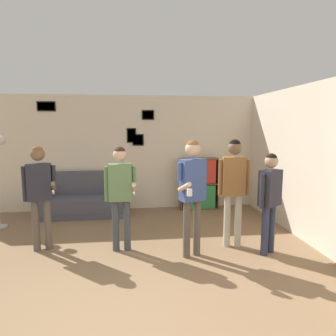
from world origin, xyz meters
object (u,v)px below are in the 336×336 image
Objects in this scene: bookshelf at (199,184)px; person_player_foreground_left at (40,187)px; person_spectator_far_right at (270,194)px; couch at (85,201)px; person_watcher_holding_cup at (192,185)px; person_player_foreground_center at (120,188)px; person_spectator_near_bookshelf at (234,181)px.

person_player_foreground_left is (-3.05, -2.13, 0.43)m from bookshelf.
bookshelf is at bearing 100.62° from person_spectator_far_right.
person_player_foreground_left is at bearing -100.78° from couch.
couch is at bearing -175.95° from bookshelf.
person_watcher_holding_cup reaches higher than person_player_foreground_left.
person_watcher_holding_cup is 1.13× the size of person_spectator_far_right.
person_spectator_far_right is at bearing -2.04° from person_watcher_holding_cup.
person_watcher_holding_cup is (1.98, -2.44, 0.81)m from couch.
person_player_foreground_left is at bearing 172.76° from person_player_foreground_center.
person_player_foreground_center is at bearing 170.28° from person_spectator_far_right.
bookshelf is (2.68, 0.19, 0.30)m from couch.
person_spectator_near_bookshelf is 0.59m from person_spectator_far_right.
person_watcher_holding_cup is at bearing -17.87° from person_player_foreground_center.
couch is at bearing 113.18° from person_player_foreground_center.
bookshelf is 2.38m from person_spectator_near_bookshelf.
person_watcher_holding_cup is at bearing -51.04° from couch.
person_spectator_far_right is at bearing -37.14° from person_spectator_near_bookshelf.
person_spectator_far_right is (0.50, -2.68, 0.35)m from bookshelf.
person_player_foreground_center is 2.32m from person_spectator_far_right.
couch is 1.01× the size of person_watcher_holding_cup.
person_spectator_near_bookshelf is (0.74, 0.30, -0.01)m from person_watcher_holding_cup.
bookshelf is at bearing 91.07° from person_spectator_near_bookshelf.
person_watcher_holding_cup is 1.21m from person_spectator_far_right.
person_spectator_near_bookshelf is (3.09, -0.20, 0.07)m from person_player_foreground_left.
person_spectator_near_bookshelf is at bearing -1.37° from person_player_foreground_center.
couch is 1.48× the size of bookshelf.
person_player_foreground_center is (0.90, -2.10, 0.72)m from couch.
bookshelf is at bearing 4.05° from couch.
person_player_foreground_left is 1.01× the size of person_player_foreground_center.
person_player_foreground_center is at bearing 178.63° from person_spectator_near_bookshelf.
couch is 1.14× the size of person_spectator_far_right.
person_player_foreground_center is 1.83m from person_spectator_near_bookshelf.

